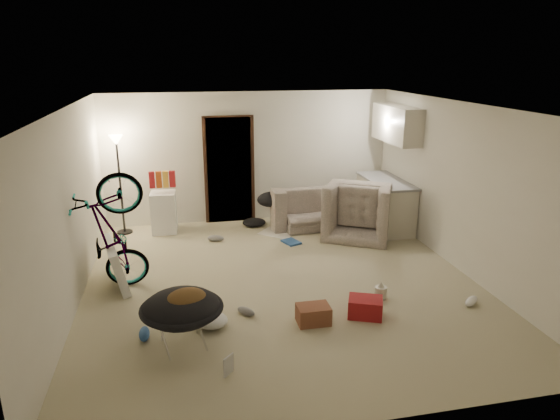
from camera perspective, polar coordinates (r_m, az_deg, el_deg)
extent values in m
cube|color=#B5AD8B|center=(7.30, 0.15, -8.28)|extent=(5.50, 6.00, 0.02)
cube|color=white|center=(6.62, 0.17, 11.82)|extent=(5.50, 6.00, 0.02)
cube|color=silver|center=(9.74, -3.54, 6.04)|extent=(5.50, 0.02, 2.50)
cube|color=silver|center=(4.15, 8.96, -10.00)|extent=(5.50, 0.02, 2.50)
cube|color=silver|center=(6.86, -23.03, -0.13)|extent=(0.02, 6.00, 2.50)
cube|color=silver|center=(7.88, 20.20, 2.32)|extent=(0.02, 6.00, 2.50)
cube|color=black|center=(9.70, -5.83, 4.54)|extent=(0.85, 0.10, 2.04)
cube|color=#311B11|center=(9.67, -5.81, 4.51)|extent=(0.97, 0.04, 2.10)
cylinder|color=black|center=(9.67, -17.30, -2.40)|extent=(0.28, 0.28, 0.03)
cylinder|color=black|center=(9.43, -17.75, 2.38)|extent=(0.04, 0.04, 1.70)
cone|color=#FFE0A5|center=(9.26, -18.24, 7.59)|extent=(0.24, 0.24, 0.18)
cube|color=beige|center=(9.64, 11.89, 0.63)|extent=(0.60, 1.50, 0.88)
cube|color=gray|center=(9.53, 12.06, 3.28)|extent=(0.64, 1.54, 0.04)
cube|color=beige|center=(9.39, 13.20, 9.54)|extent=(0.38, 1.40, 0.65)
imported|color=#3C443D|center=(9.71, 4.55, 0.14)|extent=(2.02, 0.87, 0.58)
imported|color=#3C443D|center=(9.22, 9.18, -0.44)|extent=(1.49, 1.43, 0.74)
imported|color=black|center=(7.23, -18.42, -5.44)|extent=(1.78, 0.87, 1.00)
imported|color=maroon|center=(5.37, -6.40, -18.51)|extent=(0.27, 0.27, 0.02)
cube|color=white|center=(9.41, -13.12, -0.27)|extent=(0.47, 0.47, 0.75)
cube|color=maroon|center=(9.26, -14.43, 3.35)|extent=(0.11, 0.08, 0.30)
cube|color=#B54716|center=(9.25, -13.69, 3.39)|extent=(0.11, 0.08, 0.30)
cube|color=gold|center=(9.25, -12.94, 3.44)|extent=(0.10, 0.07, 0.30)
cube|color=maroon|center=(9.24, -12.20, 3.49)|extent=(0.11, 0.09, 0.30)
cylinder|color=silver|center=(5.83, -11.02, -13.19)|extent=(0.61, 0.61, 0.43)
ellipsoid|color=black|center=(5.70, -11.17, -10.92)|extent=(0.86, 0.86, 0.36)
torus|color=black|center=(5.70, -11.17, -10.92)|extent=(0.92, 0.92, 0.07)
ellipsoid|color=#53381C|center=(5.62, -10.71, -10.04)|extent=(0.61, 0.58, 0.22)
ellipsoid|color=black|center=(9.42, -0.97, 1.24)|extent=(0.65, 0.58, 0.28)
cube|color=silver|center=(7.44, -18.19, -5.93)|extent=(0.44, 1.00, 0.65)
cube|color=brown|center=(6.23, 3.83, -11.81)|extent=(0.40, 0.28, 0.23)
cube|color=maroon|center=(6.45, 9.72, -10.89)|extent=(0.50, 0.44, 0.24)
cylinder|color=beige|center=(6.94, 11.44, -9.23)|extent=(0.17, 0.17, 0.17)
cone|color=beige|center=(6.89, 11.49, -8.34)|extent=(0.09, 0.09, 0.07)
cube|color=beige|center=(9.22, -0.29, -2.63)|extent=(0.77, 0.75, 0.01)
cube|color=#285194|center=(8.74, 1.28, -3.68)|extent=(0.34, 0.39, 0.03)
cube|color=silver|center=(6.91, -9.68, -9.88)|extent=(0.23, 0.29, 0.02)
ellipsoid|color=#285194|center=(9.52, 1.75, -1.64)|extent=(0.31, 0.15, 0.11)
ellipsoid|color=slate|center=(8.87, -7.37, -3.23)|extent=(0.32, 0.21, 0.11)
ellipsoid|color=#285194|center=(6.15, -15.25, -13.50)|extent=(0.13, 0.30, 0.11)
ellipsoid|color=slate|center=(6.43, -3.90, -11.47)|extent=(0.26, 0.26, 0.10)
ellipsoid|color=white|center=(7.11, 21.02, -9.68)|extent=(0.30, 0.27, 0.11)
ellipsoid|color=black|center=(9.60, -2.99, -1.42)|extent=(0.46, 0.40, 0.14)
ellipsoid|color=silver|center=(6.25, -7.99, -12.31)|extent=(0.60, 0.60, 0.14)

